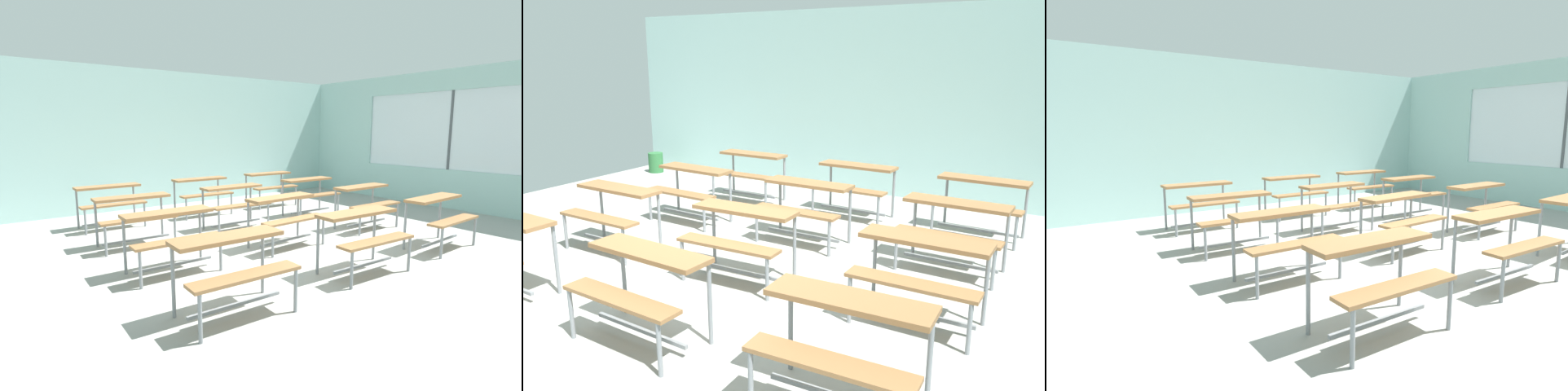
{
  "view_description": "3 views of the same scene",
  "coord_description": "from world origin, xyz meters",
  "views": [
    {
      "loc": [
        -3.49,
        -4.09,
        1.73
      ],
      "look_at": [
        0.22,
        0.97,
        0.68
      ],
      "focal_mm": 27.39,
      "sensor_mm": 36.0,
      "label": 1
    },
    {
      "loc": [
        3.28,
        -3.89,
        2.23
      ],
      "look_at": [
        0.07,
        1.44,
        0.63
      ],
      "focal_mm": 37.31,
      "sensor_mm": 36.0,
      "label": 2
    },
    {
      "loc": [
        -3.8,
        -3.3,
        1.6
      ],
      "look_at": [
        -0.43,
        1.61,
        0.64
      ],
      "focal_mm": 28.0,
      "sensor_mm": 36.0,
      "label": 3
    }
  ],
  "objects": [
    {
      "name": "wall_back",
      "position": [
        0.0,
        4.5,
        1.5
      ],
      "size": [
        10.0,
        0.12,
        3.0
      ],
      "primitive_type": "cube",
      "color": "#A8D1CC",
      "rests_on": "ground"
    },
    {
      "name": "desk_bench_r1c0",
      "position": [
        -1.6,
        0.3,
        0.56
      ],
      "size": [
        1.11,
        0.61,
        0.74
      ],
      "rotation": [
        0.0,
        0.0,
        -0.02
      ],
      "color": "olive",
      "rests_on": "ground"
    },
    {
      "name": "desk_bench_r1c1",
      "position": [
        0.21,
        0.33,
        0.56
      ],
      "size": [
        1.12,
        0.64,
        0.74
      ],
      "rotation": [
        0.0,
        0.0,
        0.04
      ],
      "color": "olive",
      "rests_on": "ground"
    },
    {
      "name": "desk_bench_r0c1",
      "position": [
        0.26,
        -1.07,
        0.56
      ],
      "size": [
        1.12,
        0.63,
        0.74
      ],
      "rotation": [
        0.0,
        0.0,
        -0.04
      ],
      "color": "olive",
      "rests_on": "ground"
    },
    {
      "name": "desk_bench_r3c0",
      "position": [
        -1.55,
        3.05,
        0.56
      ],
      "size": [
        1.1,
        0.59,
        0.74
      ],
      "rotation": [
        0.0,
        0.0,
        0.0
      ],
      "color": "olive",
      "rests_on": "ground"
    },
    {
      "name": "desk_bench_r2c0",
      "position": [
        -1.58,
        1.68,
        0.56
      ],
      "size": [
        1.12,
        0.64,
        0.74
      ],
      "rotation": [
        0.0,
        0.0,
        -0.04
      ],
      "color": "olive",
      "rests_on": "ground"
    },
    {
      "name": "desk_bench_r3c1",
      "position": [
        0.27,
        3.04,
        0.56
      ],
      "size": [
        1.11,
        0.61,
        0.74
      ],
      "rotation": [
        0.0,
        0.0,
        -0.02
      ],
      "color": "olive",
      "rests_on": "ground"
    },
    {
      "name": "desk_bench_r3c2",
      "position": [
        2.0,
        3.02,
        0.56
      ],
      "size": [
        1.12,
        0.63,
        0.74
      ],
      "rotation": [
        0.0,
        0.0,
        -0.04
      ],
      "color": "olive",
      "rests_on": "ground"
    },
    {
      "name": "desk_bench_r0c0",
      "position": [
        -1.6,
        -1.09,
        0.56
      ],
      "size": [
        1.12,
        0.62,
        0.74
      ],
      "rotation": [
        0.0,
        0.0,
        -0.03
      ],
      "color": "olive",
      "rests_on": "ground"
    },
    {
      "name": "ground",
      "position": [
        0.0,
        0.0,
        -0.03
      ],
      "size": [
        10.0,
        9.0,
        0.05
      ],
      "primitive_type": "cube",
      "color": "#9E9E99"
    },
    {
      "name": "desk_bench_r2c2",
      "position": [
        2.0,
        1.7,
        0.56
      ],
      "size": [
        1.12,
        0.62,
        0.74
      ],
      "rotation": [
        0.0,
        0.0,
        -0.03
      ],
      "color": "olive",
      "rests_on": "ground"
    },
    {
      "name": "desk_bench_r1c2",
      "position": [
        2.06,
        0.35,
        0.56
      ],
      "size": [
        1.1,
        0.59,
        0.74
      ],
      "rotation": [
        0.0,
        0.0,
        -0.0
      ],
      "color": "olive",
      "rests_on": "ground"
    },
    {
      "name": "desk_bench_r2c1",
      "position": [
        0.2,
        1.7,
        0.56
      ],
      "size": [
        1.1,
        0.6,
        0.74
      ],
      "rotation": [
        0.0,
        0.0,
        -0.01
      ],
      "color": "olive",
      "rests_on": "ground"
    }
  ]
}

